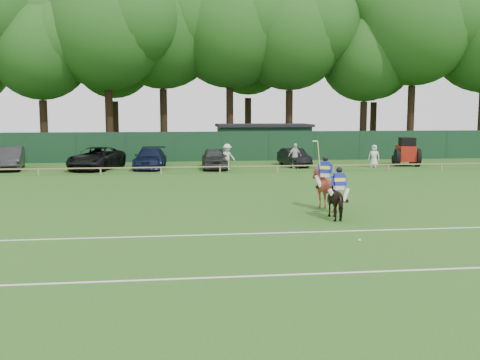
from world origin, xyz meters
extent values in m
plane|color=#1E4C14|center=(0.00, 0.00, 0.00)|extent=(160.00, 160.00, 0.00)
imported|color=black|center=(4.23, 1.27, 0.74)|extent=(0.88, 1.78, 1.48)
imported|color=maroon|center=(4.27, 3.45, 0.90)|extent=(2.03, 2.11, 1.79)
imported|color=#2B2C2E|center=(-13.90, 22.16, 0.82)|extent=(2.54, 5.22, 1.65)
imported|color=black|center=(-7.71, 21.67, 0.80)|extent=(4.15, 6.29, 1.61)
imported|color=#111836|center=(-3.85, 21.77, 0.76)|extent=(2.53, 5.36, 1.51)
imported|color=#303033|center=(0.85, 20.92, 0.77)|extent=(1.98, 4.58, 1.54)
imported|color=black|center=(7.10, 22.11, 0.68)|extent=(1.99, 4.29, 1.36)
imported|color=silver|center=(1.74, 20.38, 0.93)|extent=(1.36, 1.04, 1.86)
imported|color=silver|center=(6.77, 20.42, 0.93)|extent=(1.17, 0.76, 1.85)
imported|color=silver|center=(12.89, 20.54, 0.85)|extent=(0.98, 0.86, 1.69)
cube|color=silver|center=(4.23, 1.27, 1.26)|extent=(0.37, 0.28, 0.18)
cube|color=#1820B1|center=(4.23, 1.27, 1.58)|extent=(0.41, 0.32, 0.51)
cube|color=yellow|center=(4.23, 1.27, 1.56)|extent=(0.44, 0.31, 0.18)
sphere|color=black|center=(4.23, 1.27, 1.95)|extent=(0.25, 0.25, 0.25)
cylinder|color=silver|center=(4.49, 1.24, 0.96)|extent=(0.42, 0.35, 0.59)
cylinder|color=silver|center=(3.97, 1.21, 0.96)|extent=(0.42, 0.33, 0.59)
cube|color=silver|center=(4.27, 3.45, 1.52)|extent=(0.44, 0.40, 0.18)
cube|color=#1820B1|center=(4.27, 3.45, 1.84)|extent=(0.49, 0.45, 0.51)
cube|color=yellow|center=(4.27, 3.45, 1.82)|extent=(0.51, 0.45, 0.18)
sphere|color=black|center=(4.27, 3.45, 2.21)|extent=(0.25, 0.25, 0.25)
cylinder|color=silver|center=(4.48, 3.29, 1.22)|extent=(0.48, 0.26, 0.59)
cylinder|color=silver|center=(4.02, 3.52, 1.22)|extent=(0.37, 0.46, 0.59)
cylinder|color=tan|center=(4.03, 3.63, 2.39)|extent=(0.07, 0.64, 1.17)
sphere|color=silver|center=(3.77, -2.60, 0.04)|extent=(0.09, 0.09, 0.09)
cube|color=silver|center=(0.00, -6.00, 0.01)|extent=(60.00, 0.10, 0.01)
cube|color=silver|center=(0.00, -1.00, 0.01)|extent=(60.00, 0.10, 0.01)
cube|color=#997F5B|center=(0.00, 18.00, 0.45)|extent=(62.00, 0.08, 0.08)
cube|color=#14351E|center=(0.00, 27.00, 1.25)|extent=(92.00, 0.04, 2.50)
cube|color=#14331E|center=(6.00, 30.00, 1.40)|extent=(8.00, 4.00, 2.80)
cube|color=black|center=(6.00, 30.00, 2.92)|extent=(8.40, 4.40, 0.24)
cube|color=#9C190E|center=(15.81, 21.50, 0.96)|extent=(1.59, 2.38, 1.19)
cube|color=black|center=(15.73, 21.14, 1.78)|extent=(1.31, 1.38, 0.82)
cylinder|color=black|center=(14.92, 21.02, 0.69)|extent=(0.54, 1.40, 1.37)
cylinder|color=black|center=(16.44, 20.72, 0.69)|extent=(0.54, 1.40, 1.37)
cylinder|color=black|center=(15.31, 22.53, 0.37)|extent=(0.41, 0.77, 0.73)
cylinder|color=black|center=(16.66, 22.26, 0.37)|extent=(0.41, 0.77, 0.73)
camera|label=1|loc=(-2.38, -20.03, 4.31)|focal=42.00mm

